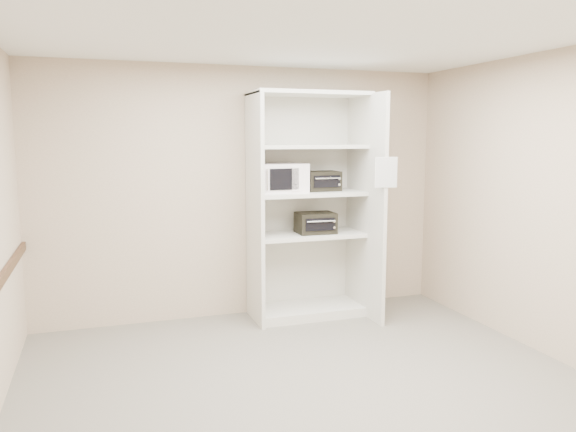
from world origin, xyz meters
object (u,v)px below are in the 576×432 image
object	(u,v)px
microwave	(280,178)
toaster_oven_lower	(316,223)
shelving_unit	(312,213)
toaster_oven_upper	(321,181)

from	to	relation	value
microwave	toaster_oven_lower	world-z (taller)	microwave
shelving_unit	microwave	size ratio (longest dim) A/B	4.77
shelving_unit	toaster_oven_lower	size ratio (longest dim) A/B	6.03
toaster_oven_upper	microwave	bearing A→B (deg)	179.61
shelving_unit	toaster_oven_upper	size ratio (longest dim) A/B	6.54
toaster_oven_lower	microwave	bearing A→B (deg)	173.23
microwave	toaster_oven_upper	xyz separation A→B (m)	(0.47, 0.02, -0.05)
toaster_oven_upper	toaster_oven_lower	bearing A→B (deg)	-143.47
shelving_unit	toaster_oven_lower	bearing A→B (deg)	-61.77
shelving_unit	toaster_oven_upper	xyz separation A→B (m)	(0.12, 0.03, 0.35)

